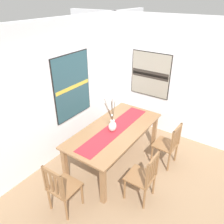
% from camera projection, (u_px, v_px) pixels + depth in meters
% --- Properties ---
extents(ground_plane, '(6.40, 6.40, 0.03)m').
position_uv_depth(ground_plane, '(141.00, 180.00, 4.11)').
color(ground_plane, '#8E7051').
extents(wall_back, '(6.40, 0.12, 2.70)m').
position_uv_depth(wall_back, '(62.00, 91.00, 4.38)').
color(wall_back, silver).
rests_on(wall_back, ground_plane).
extents(wall_side, '(0.12, 6.40, 2.70)m').
position_uv_depth(wall_side, '(185.00, 82.00, 4.80)').
color(wall_side, silver).
rests_on(wall_side, ground_plane).
extents(dining_table, '(2.08, 1.01, 0.77)m').
position_uv_depth(dining_table, '(115.00, 133.00, 4.27)').
color(dining_table, '#8E6642').
rests_on(dining_table, ground_plane).
extents(table_runner, '(1.92, 0.36, 0.01)m').
position_uv_depth(table_runner, '(115.00, 129.00, 4.22)').
color(table_runner, '#B7232D').
rests_on(table_runner, dining_table).
extents(centerpiece_vase, '(0.23, 0.20, 0.72)m').
position_uv_depth(centerpiece_vase, '(112.00, 125.00, 4.10)').
color(centerpiece_vase, silver).
rests_on(centerpiece_vase, dining_table).
extents(chair_0, '(0.43, 0.43, 0.91)m').
position_uv_depth(chair_0, '(62.00, 187.00, 3.34)').
color(chair_0, brown).
rests_on(chair_0, ground_plane).
extents(chair_1, '(0.44, 0.44, 0.91)m').
position_uv_depth(chair_1, '(168.00, 144.00, 4.28)').
color(chair_1, brown).
rests_on(chair_1, ground_plane).
extents(chair_2, '(0.43, 0.43, 0.92)m').
position_uv_depth(chair_2, '(144.00, 176.00, 3.53)').
color(chair_2, brown).
rests_on(chair_2, ground_plane).
extents(painting_on_back_wall, '(1.00, 0.05, 1.35)m').
position_uv_depth(painting_on_back_wall, '(72.00, 87.00, 4.49)').
color(painting_on_back_wall, black).
extents(painting_on_side_wall, '(0.05, 0.97, 1.05)m').
position_uv_depth(painting_on_side_wall, '(150.00, 75.00, 5.14)').
color(painting_on_side_wall, black).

